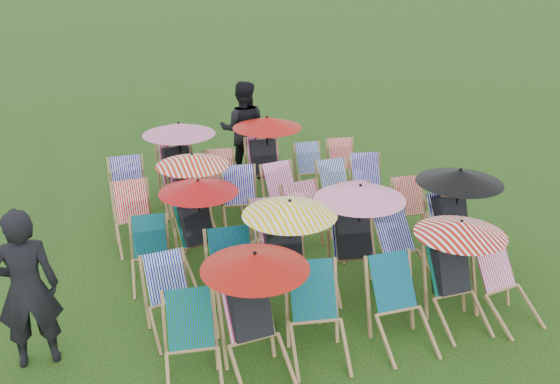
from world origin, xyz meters
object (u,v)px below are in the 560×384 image
object	(u,v)px
person_left	(26,289)
deckchair_29	(344,165)
deckchair_0	(192,347)
deckchair_5	(508,286)
person_rear	(243,130)

from	to	relation	value
person_left	deckchair_29	bearing A→B (deg)	-145.91
deckchair_0	deckchair_5	world-z (taller)	deckchair_0
person_rear	deckchair_0	bearing A→B (deg)	88.72
deckchair_5	person_left	distance (m)	5.51
deckchair_5	person_rear	xyz separation A→B (m)	(-1.54, 5.85, 0.48)
deckchair_5	deckchair_29	xyz separation A→B (m)	(0.03, 4.64, -0.03)
person_left	deckchair_5	bearing A→B (deg)	169.46
deckchair_29	deckchair_0	bearing A→B (deg)	-120.57
deckchair_0	person_rear	xyz separation A→B (m)	(2.31, 5.74, 0.48)
deckchair_29	person_rear	size ratio (longest dim) A/B	0.46
deckchair_0	deckchair_5	bearing A→B (deg)	7.01
deckchair_0	deckchair_29	world-z (taller)	deckchair_0
deckchair_5	deckchair_0	bearing A→B (deg)	171.40
deckchair_5	person_rear	world-z (taller)	person_rear
deckchair_5	person_rear	size ratio (longest dim) A/B	0.48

